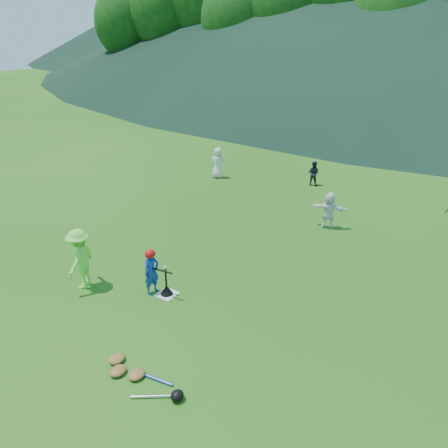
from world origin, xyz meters
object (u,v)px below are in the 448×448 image
at_px(adult_coach, 80,259).
at_px(fielder_b, 313,173).
at_px(batting_tee, 167,290).
at_px(equipment_pile, 136,375).
at_px(home_plate, 167,294).
at_px(fielder_a, 218,163).
at_px(batter_child, 152,272).
at_px(fielder_d, 329,210).

bearing_deg(adult_coach, fielder_b, 149.55).
xyz_separation_m(batting_tee, equipment_pile, (1.28, -2.40, -0.06)).
bearing_deg(home_plate, equipment_pile, -61.92).
height_order(batting_tee, equipment_pile, batting_tee).
relative_size(batting_tee, equipment_pile, 0.38).
xyz_separation_m(home_plate, adult_coach, (-1.94, -0.81, 0.75)).
relative_size(fielder_a, equipment_pile, 0.72).
relative_size(batter_child, equipment_pile, 0.63).
xyz_separation_m(batter_child, fielder_a, (-3.61, 8.23, 0.08)).
distance_m(fielder_a, fielder_b, 3.96).
bearing_deg(fielder_a, equipment_pile, 99.48).
relative_size(home_plate, batter_child, 0.40).
height_order(batter_child, batting_tee, batter_child).
bearing_deg(batting_tee, equipment_pile, -61.92).
height_order(home_plate, equipment_pile, equipment_pile).
xyz_separation_m(fielder_b, fielder_d, (2.01, -3.65, 0.10)).
height_order(home_plate, fielder_b, fielder_b).
distance_m(adult_coach, equipment_pile, 3.65).
relative_size(home_plate, fielder_b, 0.46).
relative_size(batter_child, fielder_d, 0.95).
bearing_deg(batter_child, adult_coach, 125.13).
height_order(batter_child, adult_coach, adult_coach).
height_order(fielder_b, fielder_d, fielder_d).
distance_m(home_plate, fielder_d, 6.06).
xyz_separation_m(fielder_a, fielder_b, (3.75, 1.28, -0.15)).
distance_m(batter_child, batting_tee, 0.56).
relative_size(fielder_a, fielder_b, 1.31).
bearing_deg(equipment_pile, home_plate, 118.08).
bearing_deg(adult_coach, batter_child, 93.01).
distance_m(home_plate, adult_coach, 2.24).
height_order(fielder_a, equipment_pile, fielder_a).
height_order(batter_child, fielder_a, fielder_a).
bearing_deg(fielder_b, fielder_d, 115.78).
height_order(fielder_a, fielder_b, fielder_a).
bearing_deg(batter_child, fielder_b, 10.51).
bearing_deg(fielder_a, batting_tee, 98.98).
bearing_deg(batting_tee, batter_child, -162.29).
xyz_separation_m(home_plate, batting_tee, (0.00, 0.00, 0.12)).
distance_m(fielder_b, batting_tee, 9.40).
relative_size(home_plate, batting_tee, 0.66).
xyz_separation_m(fielder_a, batting_tee, (3.95, -8.12, -0.51)).
distance_m(adult_coach, fielder_d, 7.56).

